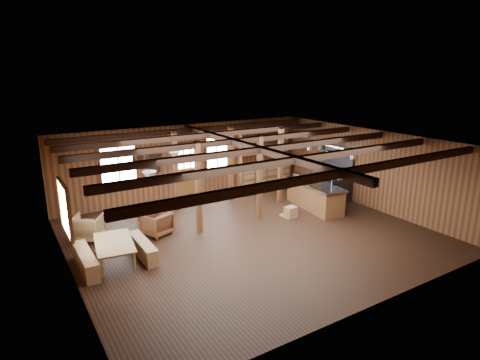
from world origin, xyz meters
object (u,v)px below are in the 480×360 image
object	(u,v)px
kitchen_island	(315,195)
armchair_c	(88,227)
commercial_range	(332,181)
armchair_b	(152,215)
dining_table	(116,252)
armchair_a	(157,224)

from	to	relation	value
kitchen_island	armchair_c	bearing A→B (deg)	176.55
commercial_range	armchair_b	size ratio (longest dim) A/B	2.68
kitchen_island	armchair_b	size ratio (longest dim) A/B	3.42
dining_table	armchair_a	bearing A→B (deg)	-43.58
armchair_a	armchair_c	distance (m)	1.96
armchair_c	dining_table	bearing A→B (deg)	130.03
kitchen_island	commercial_range	bearing A→B (deg)	30.40
dining_table	armchair_b	bearing A→B (deg)	-31.30
armchair_b	armchair_c	size ratio (longest dim) A/B	0.93
dining_table	armchair_b	size ratio (longest dim) A/B	2.15
kitchen_island	armchair_c	size ratio (longest dim) A/B	3.17
armchair_a	armchair_c	bearing A→B (deg)	-41.62
dining_table	kitchen_island	bearing A→B (deg)	-77.42
armchair_c	kitchen_island	bearing A→B (deg)	-159.57
kitchen_island	dining_table	bearing A→B (deg)	-168.95
dining_table	armchair_b	world-z (taller)	armchair_b
dining_table	armchair_b	distance (m)	2.59
kitchen_island	dining_table	xyz separation A→B (m)	(-7.15, -0.50, -0.19)
dining_table	armchair_c	xyz separation A→B (m)	(-0.30, 1.88, 0.09)
commercial_range	armchair_b	xyz separation A→B (m)	(-6.88, 0.89, -0.30)
kitchen_island	armchair_a	distance (m)	5.66
armchair_a	armchair_b	xyz separation A→B (m)	(0.13, 0.80, 0.00)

